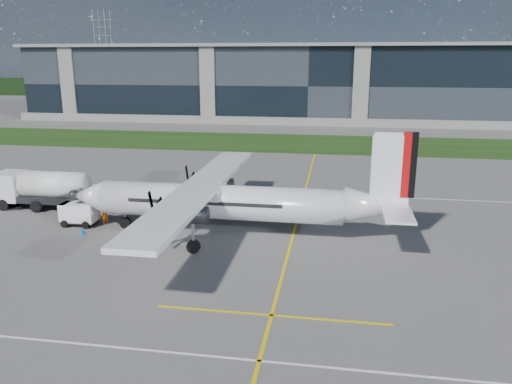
{
  "coord_description": "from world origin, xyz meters",
  "views": [
    {
      "loc": [
        5.9,
        -28.59,
        12.53
      ],
      "look_at": [
        0.01,
        7.44,
        2.81
      ],
      "focal_mm": 35.0,
      "sensor_mm": 36.0,
      "label": 1
    }
  ],
  "objects_px": {
    "ground_crew_person": "(105,213)",
    "safety_cone_fwd": "(70,220)",
    "pylon_west": "(104,53)",
    "safety_cone_stbdwing": "(244,186)",
    "safety_cone_nose_stbd": "(103,215)",
    "baggage_tug": "(80,214)",
    "turboprop_aircraft": "(233,183)",
    "safety_cone_nose_port": "(82,231)",
    "fuel_tanker_truck": "(35,189)"
  },
  "relations": [
    {
      "from": "ground_crew_person",
      "to": "safety_cone_fwd",
      "type": "distance_m",
      "value": 3.08
    },
    {
      "from": "baggage_tug",
      "to": "pylon_west",
      "type": "bearing_deg",
      "value": 114.7
    },
    {
      "from": "safety_cone_nose_stbd",
      "to": "safety_cone_fwd",
      "type": "bearing_deg",
      "value": -142.12
    },
    {
      "from": "pylon_west",
      "to": "baggage_tug",
      "type": "distance_m",
      "value": 159.36
    },
    {
      "from": "safety_cone_nose_port",
      "to": "safety_cone_nose_stbd",
      "type": "distance_m",
      "value": 3.88
    },
    {
      "from": "turboprop_aircraft",
      "to": "fuel_tanker_truck",
      "type": "height_order",
      "value": "turboprop_aircraft"
    },
    {
      "from": "safety_cone_nose_port",
      "to": "safety_cone_fwd",
      "type": "bearing_deg",
      "value": 135.11
    },
    {
      "from": "turboprop_aircraft",
      "to": "safety_cone_nose_port",
      "type": "relative_size",
      "value": 52.57
    },
    {
      "from": "ground_crew_person",
      "to": "pylon_west",
      "type": "bearing_deg",
      "value": 59.8
    },
    {
      "from": "fuel_tanker_truck",
      "to": "safety_cone_nose_port",
      "type": "height_order",
      "value": "fuel_tanker_truck"
    },
    {
      "from": "safety_cone_stbdwing",
      "to": "safety_cone_fwd",
      "type": "xyz_separation_m",
      "value": [
        -11.63,
        -13.14,
        0.0
      ]
    },
    {
      "from": "safety_cone_nose_port",
      "to": "turboprop_aircraft",
      "type": "bearing_deg",
      "value": 9.11
    },
    {
      "from": "ground_crew_person",
      "to": "safety_cone_nose_stbd",
      "type": "xyz_separation_m",
      "value": [
        -0.92,
        1.5,
        -0.7
      ]
    },
    {
      "from": "safety_cone_nose_port",
      "to": "safety_cone_nose_stbd",
      "type": "bearing_deg",
      "value": 92.92
    },
    {
      "from": "baggage_tug",
      "to": "turboprop_aircraft",
      "type": "bearing_deg",
      "value": -0.98
    },
    {
      "from": "safety_cone_stbdwing",
      "to": "pylon_west",
      "type": "bearing_deg",
      "value": 120.45
    },
    {
      "from": "fuel_tanker_truck",
      "to": "safety_cone_nose_stbd",
      "type": "height_order",
      "value": "fuel_tanker_truck"
    },
    {
      "from": "turboprop_aircraft",
      "to": "fuel_tanker_truck",
      "type": "distance_m",
      "value": 18.95
    },
    {
      "from": "baggage_tug",
      "to": "safety_cone_stbdwing",
      "type": "distance_m",
      "value": 17.1
    },
    {
      "from": "ground_crew_person",
      "to": "safety_cone_fwd",
      "type": "bearing_deg",
      "value": 126.65
    },
    {
      "from": "baggage_tug",
      "to": "safety_cone_stbdwing",
      "type": "xyz_separation_m",
      "value": [
        10.58,
        13.42,
        -0.62
      ]
    },
    {
      "from": "safety_cone_nose_port",
      "to": "safety_cone_nose_stbd",
      "type": "height_order",
      "value": "same"
    },
    {
      "from": "turboprop_aircraft",
      "to": "safety_cone_nose_port",
      "type": "distance_m",
      "value": 11.8
    },
    {
      "from": "pylon_west",
      "to": "safety_cone_fwd",
      "type": "distance_m",
      "value": 158.73
    },
    {
      "from": "ground_crew_person",
      "to": "safety_cone_stbdwing",
      "type": "bearing_deg",
      "value": 0.87
    },
    {
      "from": "pylon_west",
      "to": "safety_cone_nose_stbd",
      "type": "xyz_separation_m",
      "value": [
        67.35,
        -142.32,
        -14.75
      ]
    },
    {
      "from": "fuel_tanker_truck",
      "to": "ground_crew_person",
      "type": "relative_size",
      "value": 4.62
    },
    {
      "from": "turboprop_aircraft",
      "to": "ground_crew_person",
      "type": "xyz_separation_m",
      "value": [
        -10.34,
        0.61,
        -2.99
      ]
    },
    {
      "from": "pylon_west",
      "to": "safety_cone_stbdwing",
      "type": "height_order",
      "value": "pylon_west"
    },
    {
      "from": "turboprop_aircraft",
      "to": "safety_cone_fwd",
      "type": "bearing_deg",
      "value": 177.9
    },
    {
      "from": "safety_cone_stbdwing",
      "to": "safety_cone_nose_port",
      "type": "xyz_separation_m",
      "value": [
        -9.36,
        -15.4,
        0.0
      ]
    },
    {
      "from": "baggage_tug",
      "to": "safety_cone_nose_port",
      "type": "height_order",
      "value": "baggage_tug"
    },
    {
      "from": "baggage_tug",
      "to": "safety_cone_fwd",
      "type": "distance_m",
      "value": 1.25
    },
    {
      "from": "baggage_tug",
      "to": "safety_cone_stbdwing",
      "type": "bearing_deg",
      "value": 51.75
    },
    {
      "from": "turboprop_aircraft",
      "to": "safety_cone_nose_stbd",
      "type": "distance_m",
      "value": 12.04
    },
    {
      "from": "turboprop_aircraft",
      "to": "safety_cone_stbdwing",
      "type": "distance_m",
      "value": 14.22
    },
    {
      "from": "safety_cone_fwd",
      "to": "safety_cone_nose_stbd",
      "type": "height_order",
      "value": "same"
    },
    {
      "from": "ground_crew_person",
      "to": "turboprop_aircraft",
      "type": "bearing_deg",
      "value": -58.96
    },
    {
      "from": "pylon_west",
      "to": "fuel_tanker_truck",
      "type": "bearing_deg",
      "value": -66.78
    },
    {
      "from": "turboprop_aircraft",
      "to": "ground_crew_person",
      "type": "bearing_deg",
      "value": 176.64
    },
    {
      "from": "turboprop_aircraft",
      "to": "baggage_tug",
      "type": "bearing_deg",
      "value": 179.02
    },
    {
      "from": "safety_cone_nose_stbd",
      "to": "pylon_west",
      "type": "bearing_deg",
      "value": 115.32
    },
    {
      "from": "turboprop_aircraft",
      "to": "baggage_tug",
      "type": "distance_m",
      "value": 12.67
    },
    {
      "from": "ground_crew_person",
      "to": "safety_cone_nose_stbd",
      "type": "bearing_deg",
      "value": 66.11
    },
    {
      "from": "pylon_west",
      "to": "safety_cone_nose_stbd",
      "type": "relative_size",
      "value": 60.0
    },
    {
      "from": "baggage_tug",
      "to": "fuel_tanker_truck",
      "type": "bearing_deg",
      "value": 148.18
    },
    {
      "from": "safety_cone_stbdwing",
      "to": "ground_crew_person",
      "type": "bearing_deg",
      "value": -123.53
    },
    {
      "from": "pylon_west",
      "to": "safety_cone_nose_stbd",
      "type": "distance_m",
      "value": 158.14
    },
    {
      "from": "baggage_tug",
      "to": "ground_crew_person",
      "type": "bearing_deg",
      "value": 11.49
    },
    {
      "from": "fuel_tanker_truck",
      "to": "ground_crew_person",
      "type": "bearing_deg",
      "value": -22.82
    }
  ]
}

